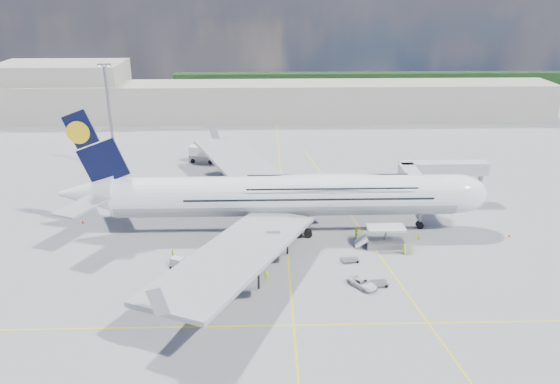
{
  "coord_description": "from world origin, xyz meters",
  "views": [
    {
      "loc": [
        -3.55,
        -81.55,
        43.41
      ],
      "look_at": [
        -1.09,
        8.0,
        8.3
      ],
      "focal_mm": 35.0,
      "sensor_mm": 36.0,
      "label": 1
    }
  ],
  "objects_px": {
    "dolly_nose_near": "(376,283)",
    "crew_nose": "(419,237)",
    "dolly_row_a": "(214,262)",
    "crew_van": "(404,249)",
    "catering_truck_outer": "(203,155)",
    "dolly_row_b": "(177,262)",
    "cone_wing_right_outer": "(229,284)",
    "airliner": "(287,195)",
    "cone_wing_left_inner": "(265,189)",
    "cone_tail": "(83,222)",
    "cone_wing_left_outer": "(259,194)",
    "light_mast": "(110,117)",
    "baggage_tug": "(219,257)",
    "dolly_nose_far": "(350,260)",
    "dolly_back": "(181,277)",
    "cone_wing_right_inner": "(243,247)",
    "catering_truck_inner": "(260,178)",
    "dolly_row_c": "(219,267)",
    "service_van": "(362,283)",
    "crew_tug": "(266,277)",
    "crew_wing": "(173,254)",
    "jet_bridge": "(432,174)",
    "cargo_loader": "(384,240)",
    "cone_nose": "(509,235)",
    "crew_loader": "(357,233)"
  },
  "relations": [
    {
      "from": "jet_bridge",
      "to": "cone_wing_right_inner",
      "type": "distance_m",
      "value": 42.14
    },
    {
      "from": "dolly_nose_near",
      "to": "cone_wing_right_outer",
      "type": "xyz_separation_m",
      "value": [
        -22.39,
        0.51,
        -0.12
      ]
    },
    {
      "from": "dolly_row_b",
      "to": "catering_truck_inner",
      "type": "bearing_deg",
      "value": 95.08
    },
    {
      "from": "service_van",
      "to": "crew_tug",
      "type": "relative_size",
      "value": 2.54
    },
    {
      "from": "light_mast",
      "to": "cone_wing_right_inner",
      "type": "bearing_deg",
      "value": -52.55
    },
    {
      "from": "catering_truck_outer",
      "to": "service_van",
      "type": "relative_size",
      "value": 1.55
    },
    {
      "from": "dolly_row_b",
      "to": "dolly_back",
      "type": "distance_m",
      "value": 4.93
    },
    {
      "from": "airliner",
      "to": "cone_wing_left_inner",
      "type": "distance_m",
      "value": 21.74
    },
    {
      "from": "dolly_row_a",
      "to": "dolly_nose_near",
      "type": "relative_size",
      "value": 0.93
    },
    {
      "from": "crew_tug",
      "to": "cone_wing_right_outer",
      "type": "xyz_separation_m",
      "value": [
        -5.62,
        -0.94,
        -0.67
      ]
    },
    {
      "from": "catering_truck_inner",
      "to": "cone_wing_right_outer",
      "type": "bearing_deg",
      "value": -112.81
    },
    {
      "from": "catering_truck_outer",
      "to": "dolly_row_b",
      "type": "bearing_deg",
      "value": -75.4
    },
    {
      "from": "dolly_row_b",
      "to": "cone_wing_left_outer",
      "type": "relative_size",
      "value": 5.27
    },
    {
      "from": "crew_nose",
      "to": "cone_wing_left_inner",
      "type": "distance_m",
      "value": 37.3
    },
    {
      "from": "cone_wing_left_inner",
      "to": "cone_tail",
      "type": "relative_size",
      "value": 1.13
    },
    {
      "from": "crew_wing",
      "to": "cone_tail",
      "type": "height_order",
      "value": "crew_wing"
    },
    {
      "from": "dolly_nose_near",
      "to": "crew_nose",
      "type": "height_order",
      "value": "crew_nose"
    },
    {
      "from": "airliner",
      "to": "dolly_nose_near",
      "type": "bearing_deg",
      "value": -57.6
    },
    {
      "from": "dolly_back",
      "to": "dolly_nose_near",
      "type": "bearing_deg",
      "value": -29.37
    },
    {
      "from": "crew_nose",
      "to": "dolly_row_b",
      "type": "bearing_deg",
      "value": 161.29
    },
    {
      "from": "dolly_row_a",
      "to": "crew_van",
      "type": "relative_size",
      "value": 1.93
    },
    {
      "from": "dolly_nose_far",
      "to": "dolly_back",
      "type": "bearing_deg",
      "value": -177.11
    },
    {
      "from": "dolly_row_c",
      "to": "cone_wing_right_inner",
      "type": "relative_size",
      "value": 6.51
    },
    {
      "from": "crew_nose",
      "to": "baggage_tug",
      "type": "bearing_deg",
      "value": 160.63
    },
    {
      "from": "catering_truck_outer",
      "to": "cone_nose",
      "type": "bearing_deg",
      "value": -23.76
    },
    {
      "from": "crew_van",
      "to": "cone_wing_left_inner",
      "type": "xyz_separation_m",
      "value": [
        -23.4,
        30.44,
        -0.58
      ]
    },
    {
      "from": "jet_bridge",
      "to": "baggage_tug",
      "type": "distance_m",
      "value": 47.44
    },
    {
      "from": "jet_bridge",
      "to": "baggage_tug",
      "type": "height_order",
      "value": "jet_bridge"
    },
    {
      "from": "cargo_loader",
      "to": "dolly_nose_near",
      "type": "distance_m",
      "value": 13.58
    },
    {
      "from": "cone_wing_right_inner",
      "to": "cargo_loader",
      "type": "bearing_deg",
      "value": 0.38
    },
    {
      "from": "dolly_row_b",
      "to": "dolly_row_c",
      "type": "distance_m",
      "value": 6.82
    },
    {
      "from": "catering_truck_outer",
      "to": "crew_nose",
      "type": "bearing_deg",
      "value": -33.78
    },
    {
      "from": "dolly_nose_far",
      "to": "catering_truck_inner",
      "type": "height_order",
      "value": "catering_truck_inner"
    },
    {
      "from": "jet_bridge",
      "to": "cone_wing_right_outer",
      "type": "relative_size",
      "value": 33.6
    },
    {
      "from": "baggage_tug",
      "to": "crew_tug",
      "type": "distance_m",
      "value": 10.16
    },
    {
      "from": "dolly_row_b",
      "to": "dolly_nose_far",
      "type": "distance_m",
      "value": 28.14
    },
    {
      "from": "light_mast",
      "to": "dolly_row_c",
      "type": "xyz_separation_m",
      "value": [
        28.8,
        -49.52,
        -12.87
      ]
    },
    {
      "from": "airliner",
      "to": "crew_tug",
      "type": "distance_m",
      "value": 19.99
    },
    {
      "from": "baggage_tug",
      "to": "crew_nose",
      "type": "distance_m",
      "value": 35.44
    },
    {
      "from": "dolly_back",
      "to": "crew_nose",
      "type": "distance_m",
      "value": 42.32
    },
    {
      "from": "cone_wing_right_outer",
      "to": "catering_truck_inner",
      "type": "bearing_deg",
      "value": 84.03
    },
    {
      "from": "baggage_tug",
      "to": "crew_tug",
      "type": "xyz_separation_m",
      "value": [
        7.58,
        -6.76,
        0.16
      ]
    },
    {
      "from": "dolly_row_c",
      "to": "dolly_nose_near",
      "type": "bearing_deg",
      "value": -27.9
    },
    {
      "from": "light_mast",
      "to": "baggage_tug",
      "type": "height_order",
      "value": "light_mast"
    },
    {
      "from": "cone_wing_left_outer",
      "to": "cargo_loader",
      "type": "bearing_deg",
      "value": -48.13
    },
    {
      "from": "dolly_back",
      "to": "cone_wing_left_inner",
      "type": "relative_size",
      "value": 4.82
    },
    {
      "from": "cone_wing_left_inner",
      "to": "dolly_row_c",
      "type": "bearing_deg",
      "value": -102.12
    },
    {
      "from": "crew_van",
      "to": "cone_wing_right_inner",
      "type": "height_order",
      "value": "crew_van"
    },
    {
      "from": "airliner",
      "to": "dolly_row_a",
      "type": "xyz_separation_m",
      "value": [
        -12.4,
        -12.79,
        -6.52
      ]
    },
    {
      "from": "crew_loader",
      "to": "cone_wing_right_inner",
      "type": "bearing_deg",
      "value": -133.7
    }
  ]
}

